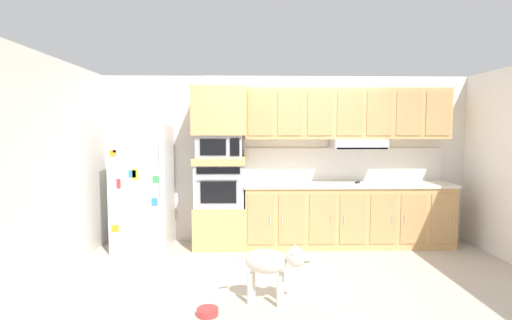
% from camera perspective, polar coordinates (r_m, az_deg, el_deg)
% --- Properties ---
extents(ground_plane, '(9.60, 9.60, 0.00)m').
position_cam_1_polar(ground_plane, '(5.09, 5.73, -14.97)').
color(ground_plane, '#B2A899').
extents(back_kitchen_wall, '(6.20, 0.12, 2.50)m').
position_cam_1_polar(back_kitchen_wall, '(5.92, 4.51, 0.18)').
color(back_kitchen_wall, silver).
rests_on(back_kitchen_wall, ground).
extents(side_panel_left, '(0.12, 7.10, 2.50)m').
position_cam_1_polar(side_panel_left, '(5.27, -26.00, -0.80)').
color(side_panel_left, silver).
rests_on(side_panel_left, ground).
extents(refrigerator, '(0.76, 0.73, 1.76)m').
position_cam_1_polar(refrigerator, '(5.70, -16.44, -3.90)').
color(refrigerator, white).
rests_on(refrigerator, ground).
extents(oven_base_cabinet, '(0.74, 0.62, 0.60)m').
position_cam_1_polar(oven_base_cabinet, '(5.70, -5.34, -9.68)').
color(oven_base_cabinet, tan).
rests_on(oven_base_cabinet, ground).
extents(built_in_oven, '(0.70, 0.62, 0.60)m').
position_cam_1_polar(built_in_oven, '(5.58, -5.39, -3.70)').
color(built_in_oven, '#A8AAAF').
rests_on(built_in_oven, oven_base_cabinet).
extents(appliance_mid_shelf, '(0.74, 0.62, 0.10)m').
position_cam_1_polar(appliance_mid_shelf, '(5.55, -5.41, -0.12)').
color(appliance_mid_shelf, tan).
rests_on(appliance_mid_shelf, built_in_oven).
extents(microwave, '(0.64, 0.54, 0.32)m').
position_cam_1_polar(microwave, '(5.53, -5.43, 2.05)').
color(microwave, '#A8AAAF').
rests_on(microwave, appliance_mid_shelf).
extents(appliance_upper_cabinet, '(0.74, 0.62, 0.68)m').
position_cam_1_polar(appliance_upper_cabinet, '(5.53, -5.47, 7.23)').
color(appliance_upper_cabinet, tan).
rests_on(appliance_upper_cabinet, microwave).
extents(lower_cabinet_run, '(2.99, 0.63, 0.88)m').
position_cam_1_polar(lower_cabinet_run, '(5.84, 13.40, -8.03)').
color(lower_cabinet_run, tan).
rests_on(lower_cabinet_run, ground).
extents(countertop_slab, '(3.03, 0.64, 0.04)m').
position_cam_1_polar(countertop_slab, '(5.76, 13.47, -3.55)').
color(countertop_slab, silver).
rests_on(countertop_slab, lower_cabinet_run).
extents(backsplash_panel, '(3.03, 0.02, 0.50)m').
position_cam_1_polar(backsplash_panel, '(6.01, 12.82, -0.62)').
color(backsplash_panel, silver).
rests_on(backsplash_panel, countertop_slab).
extents(upper_cabinet_with_hood, '(2.99, 0.48, 0.88)m').
position_cam_1_polar(upper_cabinet_with_hood, '(5.83, 13.44, 6.42)').
color(upper_cabinet_with_hood, tan).
rests_on(upper_cabinet_with_hood, backsplash_panel).
extents(screwdriver, '(0.17, 0.17, 0.03)m').
position_cam_1_polar(screwdriver, '(5.77, 14.94, -3.23)').
color(screwdriver, black).
rests_on(screwdriver, countertop_slab).
extents(dog, '(0.77, 0.34, 0.59)m').
position_cam_1_polar(dog, '(3.86, 2.44, -15.04)').
color(dog, beige).
rests_on(dog, ground).
extents(dog_food_bowl, '(0.20, 0.20, 0.06)m').
position_cam_1_polar(dog_food_bowl, '(3.81, -7.23, -21.46)').
color(dog_food_bowl, red).
rests_on(dog_food_bowl, ground).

